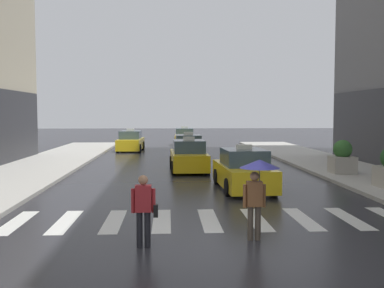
{
  "coord_description": "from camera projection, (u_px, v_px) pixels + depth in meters",
  "views": [
    {
      "loc": [
        -1.17,
        -9.55,
        3.04
      ],
      "look_at": [
        -0.23,
        8.0,
        1.83
      ],
      "focal_mm": 41.99,
      "sensor_mm": 36.0,
      "label": 1
    }
  ],
  "objects": [
    {
      "name": "ground_plane",
      "position": [
        222.0,
        253.0,
        9.79
      ],
      "size": [
        160.0,
        160.0,
        0.0
      ],
      "primitive_type": "plane",
      "color": "#26262B"
    },
    {
      "name": "crosswalk_markings",
      "position": [
        209.0,
        220.0,
        12.78
      ],
      "size": [
        11.3,
        2.8,
        0.01
      ],
      "color": "silver",
      "rests_on": "ground"
    },
    {
      "name": "taxi_second",
      "position": [
        189.0,
        157.0,
        23.7
      ],
      "size": [
        2.01,
        4.58,
        1.8
      ],
      "color": "yellow",
      "rests_on": "ground"
    },
    {
      "name": "taxi_fourth",
      "position": [
        131.0,
        142.0,
        36.08
      ],
      "size": [
        2.07,
        4.6,
        1.8
      ],
      "color": "yellow",
      "rests_on": "ground"
    },
    {
      "name": "taxi_fifth",
      "position": [
        185.0,
        138.0,
        42.22
      ],
      "size": [
        2.04,
        4.59,
        1.8
      ],
      "color": "gold",
      "rests_on": "ground"
    },
    {
      "name": "pedestrian_with_umbrella",
      "position": [
        258.0,
        177.0,
        10.67
      ],
      "size": [
        0.96,
        0.96,
        1.94
      ],
      "color": "#473D33",
      "rests_on": "ground"
    },
    {
      "name": "taxi_third",
      "position": [
        188.0,
        148.0,
        29.38
      ],
      "size": [
        1.95,
        4.55,
        1.8
      ],
      "color": "yellow",
      "rests_on": "ground"
    },
    {
      "name": "pedestrian_with_handbag",
      "position": [
        144.0,
        207.0,
        10.12
      ],
      "size": [
        0.6,
        0.24,
        1.65
      ],
      "color": "black",
      "rests_on": "ground"
    },
    {
      "name": "taxi_lead",
      "position": [
        244.0,
        171.0,
        17.84
      ],
      "size": [
        2.08,
        4.61,
        1.8
      ],
      "color": "yellow",
      "rests_on": "ground"
    },
    {
      "name": "planter_mid_block",
      "position": [
        342.0,
        158.0,
        21.69
      ],
      "size": [
        1.1,
        1.1,
        1.6
      ],
      "color": "#A8A399",
      "rests_on": "curb_right"
    }
  ]
}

